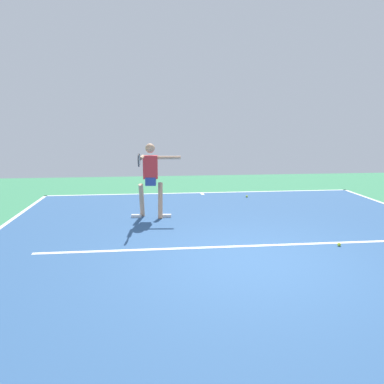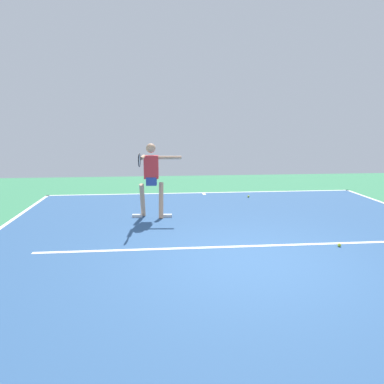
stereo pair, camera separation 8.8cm
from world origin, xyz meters
name	(u,v)px [view 1 (the left image)]	position (x,y,z in m)	size (l,w,h in m)	color
ground_plane	(251,261)	(0.00, 0.00, 0.00)	(20.60, 20.60, 0.00)	#388456
court_surface	(251,261)	(0.00, 0.00, 0.00)	(9.99, 12.59, 0.00)	#2D5484
court_line_baseline_near	(202,193)	(0.00, -6.25, 0.00)	(9.99, 0.10, 0.01)	white
court_line_service	(240,246)	(0.00, -0.78, 0.00)	(7.49, 0.10, 0.01)	white
court_line_centre_mark	(202,194)	(0.00, -6.05, 0.00)	(0.10, 0.30, 0.01)	white
tennis_player	(151,175)	(1.64, -3.14, 1.03)	(1.21, 1.25, 1.80)	tan
tennis_ball_near_service_line	(339,244)	(-1.83, -0.60, 0.03)	(0.07, 0.07, 0.07)	#CCE033
tennis_ball_near_player	(247,196)	(-1.28, -5.34, 0.03)	(0.07, 0.07, 0.07)	#C6E53D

